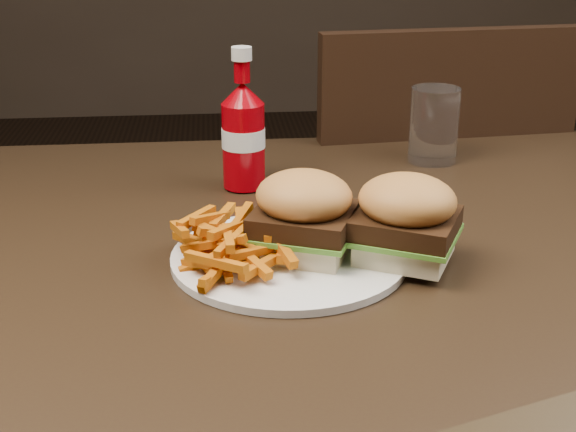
{
  "coord_description": "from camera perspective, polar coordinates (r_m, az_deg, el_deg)",
  "views": [
    {
      "loc": [
        -0.16,
        -0.87,
        1.12
      ],
      "look_at": [
        -0.08,
        -0.07,
        0.8
      ],
      "focal_mm": 50.0,
      "sensor_mm": 36.0,
      "label": 1
    }
  ],
  "objects": [
    {
      "name": "chair_far",
      "position": [
        1.67,
        7.87,
        -2.98
      ],
      "size": [
        0.5,
        0.5,
        0.04
      ],
      "primitive_type": "cube",
      "rotation": [
        0.0,
        0.0,
        3.23
      ],
      "color": "black",
      "rests_on": "ground"
    },
    {
      "name": "dining_table",
      "position": [
        0.97,
        4.34,
        -2.17
      ],
      "size": [
        1.2,
        0.8,
        0.04
      ],
      "primitive_type": "cube",
      "color": "black",
      "rests_on": "ground"
    },
    {
      "name": "tumbler",
      "position": [
        1.22,
        10.34,
        6.35
      ],
      "size": [
        0.08,
        0.08,
        0.11
      ],
      "primitive_type": "cylinder",
      "rotation": [
        0.0,
        0.0,
        -0.17
      ],
      "color": "white",
      "rests_on": "dining_table"
    },
    {
      "name": "ketchup_bottle",
      "position": [
        1.09,
        -3.18,
        5.02
      ],
      "size": [
        0.06,
        0.06,
        0.12
      ],
      "primitive_type": "cylinder",
      "rotation": [
        0.0,
        0.0,
        -0.06
      ],
      "color": "#8F0008",
      "rests_on": "dining_table"
    },
    {
      "name": "sandwich_half_b",
      "position": [
        0.87,
        8.29,
        -2.25
      ],
      "size": [
        0.12,
        0.12,
        0.02
      ],
      "primitive_type": "cube",
      "rotation": [
        0.0,
        0.0,
        -0.47
      ],
      "color": "beige",
      "rests_on": "plate"
    },
    {
      "name": "sandwich_half_a",
      "position": [
        0.88,
        1.12,
        -1.94
      ],
      "size": [
        0.12,
        0.12,
        0.02
      ],
      "primitive_type": "cube",
      "rotation": [
        0.0,
        0.0,
        -0.39
      ],
      "color": "beige",
      "rests_on": "plate"
    },
    {
      "name": "fries_pile",
      "position": [
        0.86,
        -4.13,
        -1.76
      ],
      "size": [
        0.16,
        0.16,
        0.05
      ],
      "primitive_type": null,
      "rotation": [
        0.0,
        0.0,
        -0.36
      ],
      "color": "#B96B0D",
      "rests_on": "plate"
    },
    {
      "name": "plate",
      "position": [
        0.88,
        0.06,
        -2.96
      ],
      "size": [
        0.26,
        0.26,
        0.01
      ],
      "primitive_type": "cylinder",
      "color": "white",
      "rests_on": "dining_table"
    }
  ]
}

